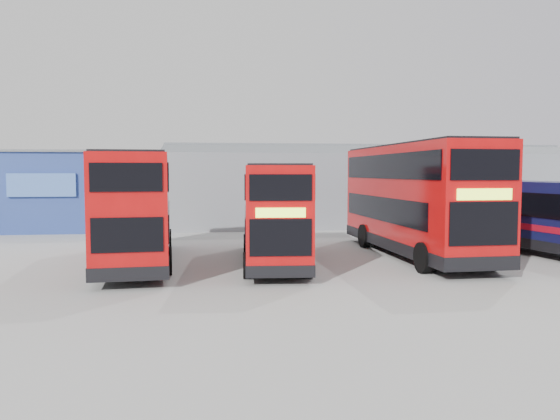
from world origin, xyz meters
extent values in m
plane|color=#979792|center=(0.00, 0.00, 0.00)|extent=(120.00, 120.00, 0.00)
cube|color=navy|center=(-14.00, 18.00, 2.50)|extent=(12.00, 8.00, 5.00)
cube|color=#595E62|center=(-14.00, 18.00, 5.05)|extent=(12.30, 8.30, 0.15)
cube|color=#4674C8|center=(-14.00, 13.90, 3.00)|extent=(3.96, 0.15, 1.40)
cube|color=gray|center=(8.00, 20.00, 2.50)|extent=(30.00, 12.00, 5.00)
cube|color=#595E62|center=(8.00, 17.20, 5.25)|extent=(30.50, 6.33, 1.29)
cube|color=#595E62|center=(8.00, 22.80, 5.25)|extent=(30.50, 6.33, 1.29)
cube|color=#B50A0B|center=(-7.01, 2.48, 2.39)|extent=(3.22, 10.69, 4.07)
cube|color=black|center=(-7.01, 2.48, 0.55)|extent=(3.27, 10.73, 0.45)
cube|color=black|center=(-5.71, 2.16, 1.91)|extent=(0.66, 8.92, 0.95)
cube|color=black|center=(-8.26, 1.99, 1.91)|extent=(0.66, 8.92, 0.95)
cube|color=black|center=(-5.74, 2.56, 3.62)|extent=(0.73, 9.92, 0.95)
cube|color=black|center=(-8.29, 2.39, 3.62)|extent=(0.73, 9.92, 0.95)
cube|color=black|center=(-7.38, 7.76, 1.81)|extent=(2.26, 0.20, 1.36)
cube|color=black|center=(-7.38, 7.76, 3.62)|extent=(2.26, 0.20, 0.95)
cube|color=#D4FF35|center=(-7.38, 7.77, 2.71)|extent=(1.81, 0.16, 0.35)
cube|color=black|center=(-6.65, -2.80, 1.81)|extent=(2.21, 0.20, 1.10)
cube|color=black|center=(-6.65, -2.80, 3.62)|extent=(2.21, 0.20, 0.90)
cube|color=black|center=(-7.01, 2.48, 4.44)|extent=(3.06, 10.53, 0.10)
cylinder|color=black|center=(-6.06, 6.22, 0.52)|extent=(0.39, 1.06, 1.04)
cylinder|color=black|center=(-8.47, 6.05, 0.52)|extent=(0.39, 1.06, 1.04)
cylinder|color=black|center=(-5.63, -0.10, 0.52)|extent=(0.39, 1.06, 1.04)
cylinder|color=black|center=(-8.04, -0.26, 0.52)|extent=(0.39, 1.06, 1.04)
cube|color=#B50A0B|center=(-1.46, 2.06, 2.16)|extent=(2.91, 9.68, 3.68)
cube|color=black|center=(-1.46, 2.06, 0.50)|extent=(2.95, 9.72, 0.41)
cube|color=black|center=(-2.59, 2.50, 1.73)|extent=(0.59, 8.08, 0.86)
cube|color=black|center=(-0.29, 2.35, 1.73)|extent=(0.59, 8.08, 0.86)
cube|color=black|center=(-2.62, 2.14, 3.27)|extent=(0.65, 8.99, 0.86)
cube|color=black|center=(-0.31, 1.98, 3.27)|extent=(0.65, 8.99, 0.86)
cube|color=black|center=(-1.79, -2.72, 1.64)|extent=(2.04, 0.18, 1.23)
cube|color=black|center=(-1.79, -2.72, 3.27)|extent=(2.04, 0.18, 0.86)
cube|color=#D4FF35|center=(-1.79, -2.73, 2.46)|extent=(1.64, 0.15, 0.32)
cube|color=black|center=(-1.14, 6.84, 1.64)|extent=(2.00, 0.18, 1.00)
cube|color=black|center=(-1.14, 6.84, 3.27)|extent=(2.00, 0.18, 0.82)
cube|color=black|center=(-1.46, 2.06, 4.02)|extent=(2.77, 9.54, 0.09)
cylinder|color=black|center=(-2.78, -1.18, 0.47)|extent=(0.35, 0.96, 0.95)
cylinder|color=black|center=(-0.60, -1.32, 0.47)|extent=(0.35, 0.96, 0.95)
cylinder|color=black|center=(-2.39, 4.54, 0.47)|extent=(0.35, 0.96, 0.95)
cylinder|color=black|center=(-0.21, 4.39, 0.47)|extent=(0.35, 0.96, 0.95)
cube|color=#B50A0B|center=(5.05, 3.12, 2.66)|extent=(3.14, 11.82, 4.53)
cube|color=black|center=(5.05, 3.12, 0.62)|extent=(3.19, 11.87, 0.50)
cube|color=black|center=(3.62, 3.52, 2.13)|extent=(0.35, 9.95, 1.06)
cube|color=black|center=(6.46, 3.60, 2.13)|extent=(0.35, 9.95, 1.06)
cube|color=black|center=(3.63, 3.07, 4.03)|extent=(0.38, 11.07, 1.06)
cube|color=black|center=(6.47, 3.16, 4.03)|extent=(0.38, 11.07, 1.06)
cube|color=black|center=(5.23, -2.78, 2.01)|extent=(2.52, 0.13, 1.51)
cube|color=black|center=(5.23, -2.78, 4.03)|extent=(2.52, 0.13, 1.06)
cube|color=#D4FF35|center=(5.23, -2.79, 3.02)|extent=(2.01, 0.10, 0.39)
cube|color=black|center=(4.88, 9.01, 2.01)|extent=(2.46, 0.13, 1.23)
cube|color=black|center=(4.88, 9.01, 4.03)|extent=(2.46, 0.13, 1.01)
cube|color=black|center=(5.05, 3.12, 4.94)|extent=(2.97, 11.65, 0.11)
cylinder|color=black|center=(3.83, -1.01, 0.58)|extent=(0.39, 1.17, 1.16)
cylinder|color=black|center=(6.51, -0.93, 0.58)|extent=(0.39, 1.17, 1.16)
cylinder|color=black|center=(3.62, 6.04, 0.58)|extent=(0.39, 1.17, 1.16)
cylinder|color=black|center=(6.31, 6.12, 0.58)|extent=(0.39, 1.17, 1.16)
cube|color=black|center=(10.18, 0.84, 2.34)|extent=(1.56, 10.14, 1.06)
cube|color=black|center=(10.63, 7.45, 2.06)|extent=(2.48, 0.42, 1.45)
cylinder|color=black|center=(12.21, 5.86, 0.58)|extent=(0.52, 1.20, 1.16)
cylinder|color=black|center=(9.57, 5.47, 0.58)|extent=(0.52, 1.20, 1.16)
camera|label=1|loc=(-4.13, -20.28, 3.78)|focal=35.00mm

